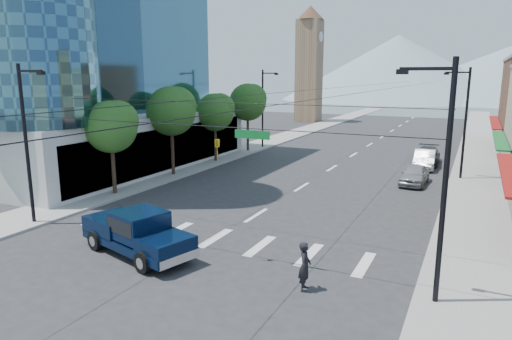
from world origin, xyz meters
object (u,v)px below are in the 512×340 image
object	(u,v)px
parked_car_far	(427,155)
parked_car_mid	(425,159)
pickup_truck	(137,231)
parked_car_near	(415,175)
pedestrian	(305,266)

from	to	relation	value
parked_car_far	parked_car_mid	bearing A→B (deg)	-92.76
pickup_truck	parked_car_near	distance (m)	22.96
pickup_truck	pedestrian	size ratio (longest dim) A/B	3.37
parked_car_near	parked_car_far	bearing A→B (deg)	92.52
pickup_truck	parked_car_mid	xyz separation A→B (m)	(10.03, 27.70, -0.29)
parked_car_near	parked_car_far	xyz separation A→B (m)	(0.00, 9.47, 0.02)
pedestrian	parked_car_far	world-z (taller)	pedestrian
pedestrian	parked_car_mid	bearing A→B (deg)	-15.92
parked_car_mid	pickup_truck	bearing A→B (deg)	-113.25
parked_car_far	pedestrian	bearing A→B (deg)	-95.78
pickup_truck	parked_car_mid	bearing A→B (deg)	86.13
pedestrian	parked_car_near	distance (m)	20.76
pickup_truck	pedestrian	distance (m)	8.44
pedestrian	parked_car_near	world-z (taller)	pedestrian
pickup_truck	parked_car_far	distance (m)	31.75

